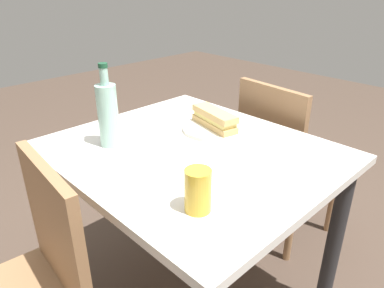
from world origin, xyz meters
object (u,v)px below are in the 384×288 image
object	(u,v)px
chair_far	(280,154)
plate_near	(214,128)
dining_table	(192,178)
knife_near	(224,122)
chair_near	(29,288)
water_bottle	(108,114)
baguette_sandwich_near	(214,119)
beer_glass	(198,191)

from	to	relation	value
chair_far	plate_near	bearing A→B (deg)	-97.26
dining_table	knife_near	world-z (taller)	knife_near
chair_near	water_bottle	distance (m)	0.60
dining_table	chair_far	size ratio (longest dim) A/B	1.14
dining_table	baguette_sandwich_near	bearing A→B (deg)	108.80
knife_near	beer_glass	size ratio (longest dim) A/B	1.46
chair_near	knife_near	xyz separation A→B (m)	(-0.03, 0.86, 0.26)
chair_near	water_bottle	bearing A→B (deg)	115.48
chair_near	beer_glass	bearing A→B (deg)	50.80
water_bottle	chair_near	bearing A→B (deg)	-64.52
baguette_sandwich_near	knife_near	bearing A→B (deg)	88.64
dining_table	knife_near	distance (m)	0.29
plate_near	chair_near	bearing A→B (deg)	-87.58
plate_near	knife_near	world-z (taller)	knife_near
dining_table	knife_near	xyz separation A→B (m)	(-0.06, 0.25, 0.14)
water_bottle	beer_glass	xyz separation A→B (m)	(0.51, -0.06, -0.06)
knife_near	water_bottle	xyz separation A→B (m)	(-0.17, -0.43, 0.10)
plate_near	water_bottle	size ratio (longest dim) A/B	0.85
chair_near	plate_near	size ratio (longest dim) A/B	3.35
knife_near	baguette_sandwich_near	bearing A→B (deg)	-91.36
knife_near	beer_glass	xyz separation A→B (m)	(0.34, -0.49, 0.04)
plate_near	baguette_sandwich_near	size ratio (longest dim) A/B	1.09
dining_table	chair_far	xyz separation A→B (m)	(-0.01, 0.62, -0.12)
baguette_sandwich_near	water_bottle	distance (m)	0.42
chair_near	beer_glass	xyz separation A→B (m)	(0.30, 0.37, 0.30)
chair_far	chair_near	world-z (taller)	same
chair_far	dining_table	bearing A→B (deg)	-89.23
chair_far	chair_near	distance (m)	1.24
chair_near	dining_table	bearing A→B (deg)	87.27
chair_far	baguette_sandwich_near	xyz separation A→B (m)	(-0.06, -0.43, 0.29)
plate_near	knife_near	bearing A→B (deg)	88.64
chair_far	water_bottle	bearing A→B (deg)	-105.69
chair_far	baguette_sandwich_near	distance (m)	0.52
chair_far	knife_near	distance (m)	0.46
chair_near	water_bottle	size ratio (longest dim) A/B	2.84
baguette_sandwich_near	beer_glass	bearing A→B (deg)	-51.97
baguette_sandwich_near	water_bottle	bearing A→B (deg)	-114.63
dining_table	plate_near	distance (m)	0.23
knife_near	water_bottle	world-z (taller)	water_bottle
dining_table	chair_near	xyz separation A→B (m)	(-0.03, -0.62, -0.12)
water_bottle	beer_glass	bearing A→B (deg)	-6.52
dining_table	beer_glass	size ratio (longest dim) A/B	8.08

